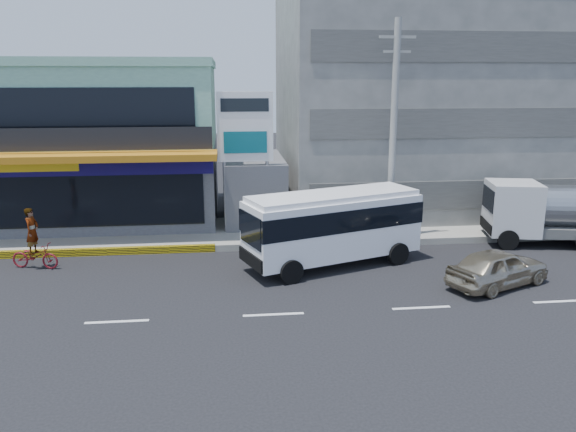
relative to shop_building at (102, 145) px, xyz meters
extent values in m
plane|color=black|center=(8.00, -13.95, -4.00)|extent=(120.00, 120.00, 0.00)
cube|color=gray|center=(13.00, -4.45, -3.85)|extent=(70.00, 5.00, 0.30)
cube|color=#47474C|center=(0.00, 0.05, -2.00)|extent=(12.00, 10.00, 4.00)
cube|color=#92CFB1|center=(0.00, 0.05, 2.00)|extent=(12.00, 10.00, 4.00)
cube|color=#B97015|center=(0.00, -5.75, 0.15)|extent=(12.40, 1.80, 0.30)
cube|color=#130C54|center=(0.00, -5.00, -0.40)|extent=(12.00, 0.12, 0.80)
cube|color=black|center=(0.00, -4.97, -1.90)|extent=(11.00, 0.06, 2.60)
cube|color=gray|center=(18.00, 1.05, 3.00)|extent=(16.00, 12.00, 14.00)
cube|color=#47474C|center=(8.00, -1.95, -2.25)|extent=(3.00, 6.00, 3.50)
cylinder|color=slate|center=(8.00, -2.95, -0.42)|extent=(1.50, 1.50, 0.15)
cylinder|color=gray|center=(6.50, -4.75, -0.75)|extent=(0.16, 0.16, 6.50)
cylinder|color=gray|center=(8.50, -4.75, -0.75)|extent=(0.16, 0.16, 6.50)
cube|color=white|center=(7.50, -4.75, 1.30)|extent=(2.60, 0.18, 3.20)
cylinder|color=#999993|center=(14.00, -6.55, 1.00)|extent=(0.30, 0.30, 10.00)
cube|color=#999993|center=(14.00, -6.55, 5.20)|extent=(1.60, 0.12, 0.12)
cube|color=#999993|center=(14.00, -6.55, 4.60)|extent=(1.20, 0.10, 0.10)
cube|color=white|center=(10.84, -9.25, -2.35)|extent=(7.55, 4.61, 2.37)
cube|color=black|center=(10.84, -9.25, -1.89)|extent=(7.61, 4.68, 0.88)
cube|color=white|center=(10.84, -9.25, -1.06)|extent=(7.28, 4.35, 0.21)
cylinder|color=black|center=(8.91, -11.17, -3.53)|extent=(0.97, 0.59, 0.93)
cylinder|color=black|center=(8.13, -9.04, -3.53)|extent=(0.97, 0.59, 0.93)
cylinder|color=black|center=(13.55, -9.47, -3.53)|extent=(0.97, 0.59, 0.93)
cylinder|color=black|center=(12.76, -7.34, -3.53)|extent=(0.97, 0.59, 0.93)
imported|color=#BFB192|center=(16.48, -12.27, -3.28)|extent=(4.52, 3.25, 1.43)
cube|color=silver|center=(19.64, -7.08, -2.31)|extent=(2.60, 2.60, 2.38)
cube|color=#595956|center=(22.14, -7.61, -3.27)|extent=(7.57, 3.49, 0.46)
cylinder|color=black|center=(19.06, -8.03, -3.54)|extent=(0.95, 0.46, 0.91)
cylinder|color=black|center=(19.50, -5.98, -3.54)|extent=(0.95, 0.46, 0.91)
cylinder|color=black|center=(22.81, -6.68, -3.54)|extent=(0.95, 0.46, 0.91)
imported|color=maroon|center=(-1.20, -8.32, -3.48)|extent=(2.06, 1.12, 1.03)
imported|color=#66594C|center=(-1.20, -8.32, -2.43)|extent=(0.60, 0.77, 1.88)
camera|label=1|loc=(6.60, -30.91, 3.60)|focal=35.00mm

